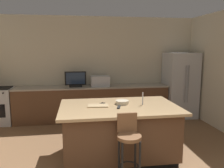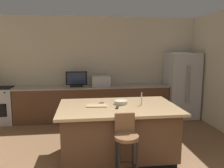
% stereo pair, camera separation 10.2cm
% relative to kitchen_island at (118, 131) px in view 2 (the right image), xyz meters
% --- Properties ---
extents(wall_back, '(6.18, 0.12, 2.75)m').
position_rel_kitchen_island_xyz_m(wall_back, '(-0.27, 2.57, 0.90)').
color(wall_back, beige).
rests_on(wall_back, ground_plane).
extents(counter_back, '(4.02, 0.62, 0.91)m').
position_rel_kitchen_island_xyz_m(counter_back, '(-0.32, 2.19, -0.02)').
color(counter_back, brown).
rests_on(counter_back, ground_plane).
extents(kitchen_island, '(2.01, 1.28, 0.93)m').
position_rel_kitchen_island_xyz_m(kitchen_island, '(0.00, 0.00, 0.00)').
color(kitchen_island, black).
rests_on(kitchen_island, ground_plane).
extents(refrigerator, '(0.81, 0.79, 1.78)m').
position_rel_kitchen_island_xyz_m(refrigerator, '(2.11, 2.11, 0.42)').
color(refrigerator, '#B7BABF').
rests_on(refrigerator, ground_plane).
extents(range_oven, '(0.71, 0.63, 0.93)m').
position_rel_kitchen_island_xyz_m(range_oven, '(-2.69, 2.18, -0.01)').
color(range_oven, '#B7BABF').
rests_on(range_oven, ground_plane).
extents(microwave, '(0.48, 0.36, 0.27)m').
position_rel_kitchen_island_xyz_m(microwave, '(-0.11, 2.19, 0.57)').
color(microwave, '#B7BABF').
rests_on(microwave, counter_back).
extents(tv_monitor, '(0.55, 0.16, 0.40)m').
position_rel_kitchen_island_xyz_m(tv_monitor, '(-0.75, 2.13, 0.62)').
color(tv_monitor, black).
rests_on(tv_monitor, counter_back).
extents(sink_faucet_back, '(0.02, 0.02, 0.24)m').
position_rel_kitchen_island_xyz_m(sink_faucet_back, '(-0.32, 2.29, 0.56)').
color(sink_faucet_back, '#B2B2B7').
rests_on(sink_faucet_back, counter_back).
extents(sink_faucet_island, '(0.02, 0.02, 0.22)m').
position_rel_kitchen_island_xyz_m(sink_faucet_island, '(0.42, 0.00, 0.56)').
color(sink_faucet_island, '#B2B2B7').
rests_on(sink_faucet_island, kitchen_island).
extents(bar_stool_center, '(0.34, 0.34, 0.99)m').
position_rel_kitchen_island_xyz_m(bar_stool_center, '(-0.00, -0.75, 0.12)').
color(bar_stool_center, brown).
rests_on(bar_stool_center, ground_plane).
extents(fruit_bowl, '(0.23, 0.23, 0.06)m').
position_rel_kitchen_island_xyz_m(fruit_bowl, '(0.08, 0.11, 0.49)').
color(fruit_bowl, beige).
rests_on(fruit_bowl, kitchen_island).
extents(cell_phone, '(0.14, 0.16, 0.01)m').
position_rel_kitchen_island_xyz_m(cell_phone, '(-0.28, 0.17, 0.46)').
color(cell_phone, black).
rests_on(cell_phone, kitchen_island).
extents(tv_remote, '(0.09, 0.18, 0.02)m').
position_rel_kitchen_island_xyz_m(tv_remote, '(-0.03, -0.12, 0.46)').
color(tv_remote, black).
rests_on(tv_remote, kitchen_island).
extents(cutting_board, '(0.37, 0.24, 0.02)m').
position_rel_kitchen_island_xyz_m(cutting_board, '(-0.36, 0.03, 0.46)').
color(cutting_board, tan).
rests_on(cutting_board, kitchen_island).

